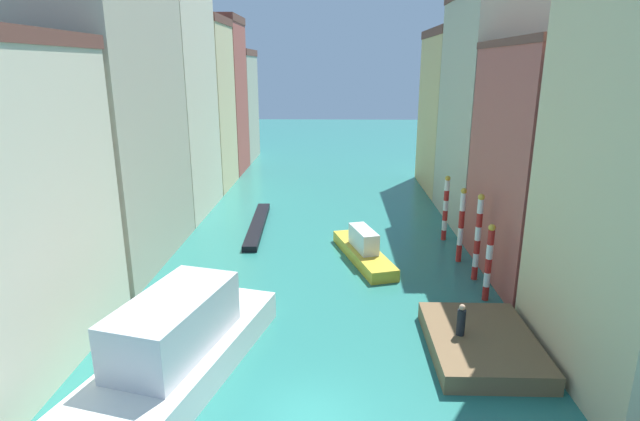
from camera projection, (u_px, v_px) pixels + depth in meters
name	position (u px, v px, depth m)	size (l,w,h in m)	color
ground_plane	(324.00, 216.00, 40.93)	(154.00, 154.00, 0.00)	#28756B
building_left_1	(106.00, 107.00, 29.56)	(6.25, 11.96, 18.90)	#BCB299
building_left_2	(166.00, 102.00, 40.13)	(6.25, 9.77, 17.92)	beige
building_left_3	(197.00, 105.00, 48.98)	(6.25, 7.84, 16.21)	beige
building_left_4	(215.00, 96.00, 56.37)	(6.25, 7.39, 16.98)	#B25147
building_left_5	(230.00, 106.00, 64.44)	(6.25, 8.46, 13.74)	#BCB299
building_right_1	(549.00, 163.00, 27.91)	(6.25, 10.40, 13.16)	#B25147
building_right_2	(494.00, 111.00, 37.68)	(6.25, 11.11, 17.02)	#BCB299
building_right_3	(459.00, 111.00, 48.27)	(6.25, 10.59, 15.10)	#DBB77A
waterfront_dock	(481.00, 343.00, 21.47)	(4.39, 6.08, 0.79)	brown
person_on_dock	(461.00, 321.00, 21.23)	(0.36, 0.36, 1.40)	black
mooring_pole_0	(489.00, 262.00, 25.79)	(0.36, 0.36, 4.15)	red
mooring_pole_1	(478.00, 237.00, 28.21)	(0.37, 0.37, 5.05)	red
mooring_pole_2	(461.00, 224.00, 30.90)	(0.36, 0.36, 4.71)	red
mooring_pole_3	(446.00, 207.00, 34.83)	(0.37, 0.37, 4.60)	red
vaporetto_white	(177.00, 348.00, 19.49)	(6.52, 12.01, 3.43)	white
gondola_black	(258.00, 225.00, 38.08)	(1.48, 10.74, 0.42)	black
motorboat_0	(363.00, 250.00, 31.67)	(3.79, 7.86, 2.02)	gold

